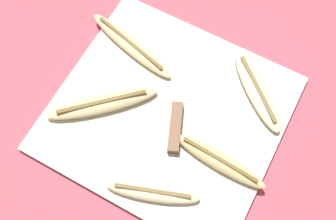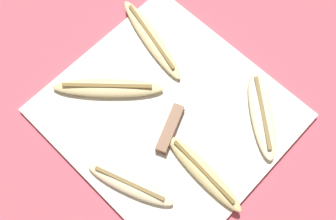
{
  "view_description": "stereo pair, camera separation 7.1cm",
  "coord_description": "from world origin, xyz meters",
  "px_view_note": "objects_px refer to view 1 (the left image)",
  "views": [
    {
      "loc": [
        0.12,
        -0.23,
        0.68
      ],
      "look_at": [
        0.0,
        0.0,
        0.02
      ],
      "focal_mm": 42.0,
      "sensor_mm": 36.0,
      "label": 1
    },
    {
      "loc": [
        0.18,
        -0.19,
        0.68
      ],
      "look_at": [
        0.0,
        0.0,
        0.02
      ],
      "focal_mm": 42.0,
      "sensor_mm": 36.0,
      "label": 2
    }
  ],
  "objects_px": {
    "banana_mellow_near": "(102,104)",
    "banana_pale_long": "(153,192)",
    "knife": "(177,115)",
    "banana_ripe_center": "(131,45)",
    "banana_spotted_left": "(219,161)",
    "banana_bright_far": "(257,91)"
  },
  "relations": [
    {
      "from": "banana_mellow_near",
      "to": "banana_ripe_center",
      "type": "bearing_deg",
      "value": 97.38
    },
    {
      "from": "knife",
      "to": "banana_ripe_center",
      "type": "xyz_separation_m",
      "value": [
        -0.14,
        0.08,
        0.0
      ]
    },
    {
      "from": "banana_bright_far",
      "to": "banana_mellow_near",
      "type": "bearing_deg",
      "value": -146.4
    },
    {
      "from": "banana_bright_far",
      "to": "banana_ripe_center",
      "type": "distance_m",
      "value": 0.25
    },
    {
      "from": "banana_mellow_near",
      "to": "banana_ripe_center",
      "type": "relative_size",
      "value": 0.85
    },
    {
      "from": "banana_bright_far",
      "to": "banana_ripe_center",
      "type": "relative_size",
      "value": 0.76
    },
    {
      "from": "knife",
      "to": "banana_ripe_center",
      "type": "bearing_deg",
      "value": 127.09
    },
    {
      "from": "banana_mellow_near",
      "to": "banana_spotted_left",
      "type": "xyz_separation_m",
      "value": [
        0.23,
        0.01,
        0.0
      ]
    },
    {
      "from": "banana_pale_long",
      "to": "banana_spotted_left",
      "type": "distance_m",
      "value": 0.13
    },
    {
      "from": "banana_spotted_left",
      "to": "banana_ripe_center",
      "type": "distance_m",
      "value": 0.28
    },
    {
      "from": "knife",
      "to": "banana_ripe_center",
      "type": "distance_m",
      "value": 0.17
    },
    {
      "from": "knife",
      "to": "banana_pale_long",
      "type": "distance_m",
      "value": 0.14
    },
    {
      "from": "banana_mellow_near",
      "to": "banana_pale_long",
      "type": "bearing_deg",
      "value": -31.09
    },
    {
      "from": "banana_bright_far",
      "to": "banana_spotted_left",
      "type": "relative_size",
      "value": 0.88
    },
    {
      "from": "knife",
      "to": "banana_mellow_near",
      "type": "relative_size",
      "value": 1.26
    },
    {
      "from": "banana_spotted_left",
      "to": "banana_ripe_center",
      "type": "relative_size",
      "value": 0.86
    },
    {
      "from": "banana_spotted_left",
      "to": "banana_ripe_center",
      "type": "height_order",
      "value": "banana_spotted_left"
    },
    {
      "from": "banana_pale_long",
      "to": "banana_ripe_center",
      "type": "xyz_separation_m",
      "value": [
        -0.17,
        0.23,
        -0.0
      ]
    },
    {
      "from": "knife",
      "to": "banana_mellow_near",
      "type": "height_order",
      "value": "banana_mellow_near"
    },
    {
      "from": "banana_pale_long",
      "to": "banana_spotted_left",
      "type": "height_order",
      "value": "same"
    },
    {
      "from": "banana_mellow_near",
      "to": "banana_ripe_center",
      "type": "xyz_separation_m",
      "value": [
        -0.02,
        0.13,
        -0.0
      ]
    },
    {
      "from": "banana_pale_long",
      "to": "banana_ripe_center",
      "type": "bearing_deg",
      "value": 127.68
    }
  ]
}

